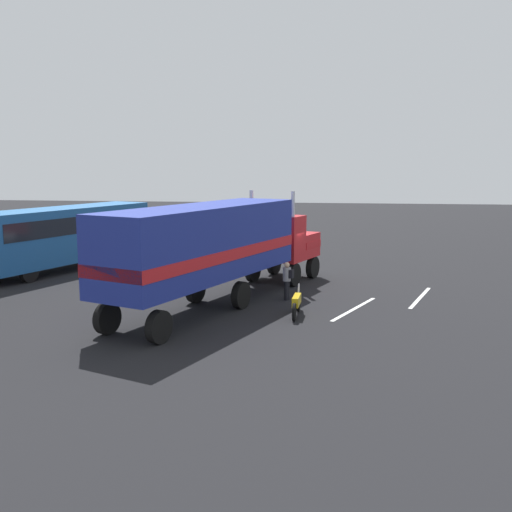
% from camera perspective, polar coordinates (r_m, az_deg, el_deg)
% --- Properties ---
extents(ground_plane, '(120.00, 120.00, 0.00)m').
position_cam_1_polar(ground_plane, '(28.83, 2.36, -2.45)').
color(ground_plane, black).
extents(lane_stripe_near, '(4.09, 1.91, 0.01)m').
position_cam_1_polar(lane_stripe_near, '(23.58, 9.64, -5.15)').
color(lane_stripe_near, silver).
rests_on(lane_stripe_near, ground_plane).
extents(lane_stripe_mid, '(4.23, 1.52, 0.01)m').
position_cam_1_polar(lane_stripe_mid, '(26.18, 15.84, -3.95)').
color(lane_stripe_mid, silver).
rests_on(lane_stripe_mid, ground_plane).
extents(semi_truck, '(14.10, 7.44, 4.50)m').
position_cam_1_polar(semi_truck, '(23.53, -3.70, 1.18)').
color(semi_truck, red).
rests_on(semi_truck, ground_plane).
extents(person_bystander, '(0.37, 0.47, 1.63)m').
position_cam_1_polar(person_bystander, '(24.67, 3.09, -2.29)').
color(person_bystander, black).
rests_on(person_bystander, ground_plane).
extents(parked_bus, '(11.22, 6.09, 3.40)m').
position_cam_1_polar(parked_bus, '(33.52, -18.08, 2.29)').
color(parked_bus, '#1E5999').
rests_on(parked_bus, ground_plane).
extents(motorcycle, '(2.11, 0.29, 1.12)m').
position_cam_1_polar(motorcycle, '(22.18, 4.01, -4.68)').
color(motorcycle, black).
rests_on(motorcycle, ground_plane).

